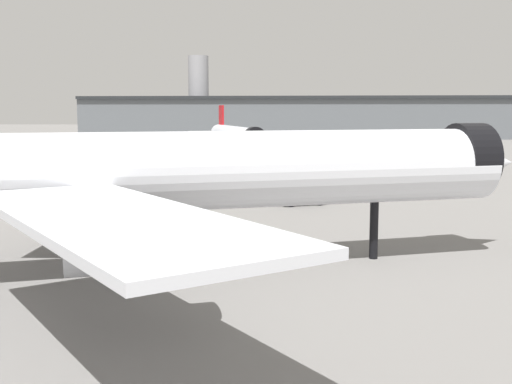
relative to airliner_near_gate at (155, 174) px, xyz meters
The scene contains 6 objects.
ground 7.45m from the airliner_near_gate, 163.18° to the left, with size 900.00×900.00×0.00m, color slate.
airliner_near_gate is the anchor object (origin of this frame).
airliner_far_taxiway 100.66m from the airliner_near_gate, 91.75° to the left, with size 38.09×42.85×12.73m.
terminal_building 224.84m from the airliner_near_gate, 84.50° to the left, with size 203.99×35.35×34.16m.
service_truck_front 35.51m from the airliner_near_gate, 71.98° to the left, with size 5.96×4.21×3.00m.
baggage_tug_wing 34.13m from the airliner_near_gate, 111.33° to the left, with size 3.42×2.33×1.85m.
Camera 1 is at (11.34, -44.20, 11.63)m, focal length 44.38 mm.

